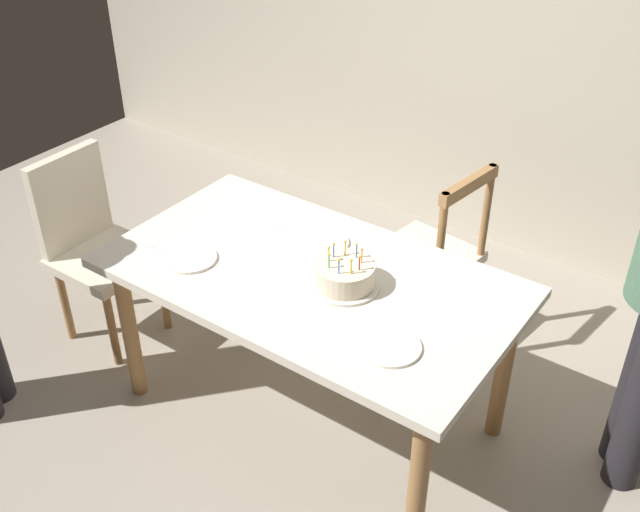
% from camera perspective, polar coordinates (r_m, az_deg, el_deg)
% --- Properties ---
extents(ground, '(6.40, 6.40, 0.00)m').
position_cam_1_polar(ground, '(3.46, -0.69, -11.63)').
color(ground, '#9E9384').
extents(back_wall, '(6.40, 0.10, 2.60)m').
position_cam_1_polar(back_wall, '(4.23, 14.73, 16.76)').
color(back_wall, beige).
rests_on(back_wall, ground).
extents(dining_table, '(1.65, 0.92, 0.76)m').
position_cam_1_polar(dining_table, '(3.02, -0.77, -2.71)').
color(dining_table, silver).
rests_on(dining_table, ground).
extents(birthday_cake, '(0.28, 0.28, 0.17)m').
position_cam_1_polar(birthday_cake, '(2.87, 1.88, -1.49)').
color(birthday_cake, silver).
rests_on(birthday_cake, dining_table).
extents(plate_near_celebrant, '(0.22, 0.22, 0.01)m').
position_cam_1_polar(plate_near_celebrant, '(3.09, -9.89, -0.19)').
color(plate_near_celebrant, white).
rests_on(plate_near_celebrant, dining_table).
extents(plate_far_side, '(0.22, 0.22, 0.01)m').
position_cam_1_polar(plate_far_side, '(3.14, 0.22, 1.05)').
color(plate_far_side, white).
rests_on(plate_far_side, dining_table).
extents(plate_near_guest, '(0.22, 0.22, 0.01)m').
position_cam_1_polar(plate_near_guest, '(2.61, 5.36, -6.91)').
color(plate_near_guest, white).
rests_on(plate_near_guest, dining_table).
extents(fork_near_celebrant, '(0.18, 0.03, 0.01)m').
position_cam_1_polar(fork_near_celebrant, '(3.18, -12.20, 0.54)').
color(fork_near_celebrant, silver).
rests_on(fork_near_celebrant, dining_table).
extents(fork_far_side, '(0.18, 0.06, 0.01)m').
position_cam_1_polar(fork_far_side, '(3.23, -1.99, 1.97)').
color(fork_far_side, silver).
rests_on(fork_far_side, dining_table).
extents(chair_spindle_back, '(0.50, 0.50, 0.95)m').
position_cam_1_polar(chair_spindle_back, '(3.63, 8.33, -0.17)').
color(chair_spindle_back, beige).
rests_on(chair_spindle_back, ground).
extents(chair_upholstered, '(0.45, 0.44, 0.95)m').
position_cam_1_polar(chair_upholstered, '(3.76, -17.01, 1.25)').
color(chair_upholstered, beige).
rests_on(chair_upholstered, ground).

